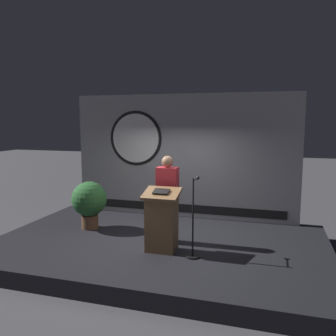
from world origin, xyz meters
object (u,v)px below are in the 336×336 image
podium (162,221)px  speaker_person (167,198)px  potted_plant (89,201)px  microphone_stand (193,230)px

podium → speaker_person: speaker_person is taller
potted_plant → microphone_stand: bearing=-20.1°
podium → speaker_person: size_ratio=0.68×
microphone_stand → potted_plant: 2.67m
potted_plant → podium: bearing=-23.2°
microphone_stand → potted_plant: bearing=159.9°
podium → microphone_stand: (0.60, -0.10, -0.07)m
speaker_person → potted_plant: speaker_person is taller
speaker_person → potted_plant: size_ratio=1.63×
speaker_person → podium: bearing=-85.9°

